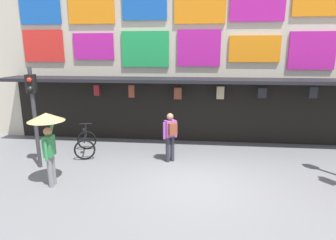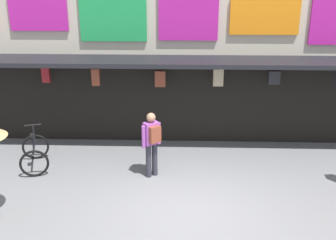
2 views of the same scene
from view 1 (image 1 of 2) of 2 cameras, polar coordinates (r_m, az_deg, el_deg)
name	(u,v)px [view 1 (image 1 of 2)]	position (r m, az deg, el deg)	size (l,w,h in m)	color
ground_plane	(196,184)	(8.25, 5.65, -12.67)	(80.00, 80.00, 0.00)	slate
shopfront	(199,44)	(11.97, 6.26, 15.07)	(18.00, 2.60, 8.00)	beige
traffic_light_near	(33,102)	(9.63, -25.58, 3.28)	(0.34, 0.35, 3.20)	#38383D
bicycle_parked	(86,144)	(10.70, -16.25, -4.63)	(1.04, 1.32, 1.05)	black
pedestrian_with_umbrella	(47,129)	(8.20, -23.19, -1.65)	(0.96, 0.96, 2.08)	gray
pedestrian_in_yellow	(170,134)	(9.42, 0.49, -2.80)	(0.48, 0.47, 1.68)	#2D2D38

